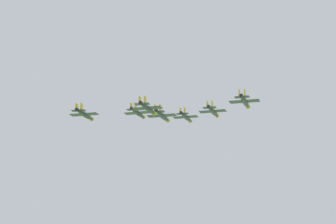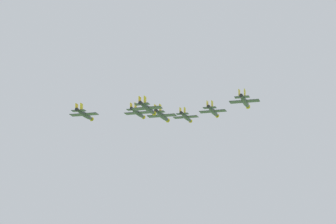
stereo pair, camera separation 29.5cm
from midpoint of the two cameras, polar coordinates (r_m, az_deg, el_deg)
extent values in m
ellipsoid|color=#2D3338|center=(299.33, 1.53, -0.43)|extent=(6.58, 14.61, 1.90)
cone|color=gold|center=(307.06, 1.93, -0.79)|extent=(2.14, 2.32, 1.62)
ellipsoid|color=#334751|center=(302.55, 1.69, -0.44)|extent=(2.17, 2.86, 1.11)
cube|color=#2D3338|center=(298.61, 1.49, -0.42)|extent=(11.09, 6.61, 0.19)
cube|color=gold|center=(299.85, 0.62, -0.47)|extent=(1.68, 3.12, 0.23)
cube|color=gold|center=(297.47, 2.38, -0.34)|extent=(1.68, 3.12, 0.23)
cube|color=#2D3338|center=(293.51, 1.22, -0.15)|extent=(5.55, 3.84, 0.19)
cube|color=gold|center=(294.38, 1.05, 0.08)|extent=(0.92, 2.08, 2.75)
cube|color=gold|center=(293.89, 1.41, 0.11)|extent=(0.92, 2.08, 2.75)
cylinder|color=black|center=(292.01, 1.13, -0.07)|extent=(1.60, 1.43, 1.33)
ellipsoid|color=#2D3338|center=(285.88, -2.44, -0.10)|extent=(6.60, 14.56, 1.90)
cone|color=gold|center=(293.43, -1.92, -0.48)|extent=(2.14, 2.32, 1.61)
ellipsoid|color=#334751|center=(289.03, -2.23, -0.11)|extent=(2.17, 2.85, 1.11)
cube|color=#2D3338|center=(285.18, -2.49, -0.08)|extent=(11.06, 6.62, 0.19)
cube|color=gold|center=(286.71, -3.38, -0.14)|extent=(1.69, 3.11, 0.23)
cube|color=gold|center=(283.73, -1.58, 0.00)|extent=(1.69, 3.11, 0.23)
cube|color=#2D3338|center=(280.21, -2.85, 0.21)|extent=(5.54, 3.84, 0.19)
cube|color=gold|center=(281.13, -3.01, 0.45)|extent=(0.93, 2.07, 2.74)
cube|color=gold|center=(280.53, -2.64, 0.48)|extent=(0.93, 2.07, 2.74)
cylinder|color=black|center=(278.75, -2.95, 0.29)|extent=(1.60, 1.43, 1.33)
ellipsoid|color=#2D3338|center=(277.62, 3.75, 0.04)|extent=(6.64, 14.65, 1.91)
cone|color=gold|center=(285.45, 4.12, -0.36)|extent=(2.15, 2.33, 1.62)
ellipsoid|color=#334751|center=(280.89, 3.90, 0.02)|extent=(2.18, 2.87, 1.11)
cube|color=#2D3338|center=(276.89, 3.72, 0.06)|extent=(11.12, 6.66, 0.19)
cube|color=gold|center=(277.95, 2.76, 0.00)|extent=(1.70, 3.13, 0.23)
cube|color=gold|center=(275.95, 4.69, 0.14)|extent=(1.70, 3.13, 0.23)
cube|color=#2D3338|center=(271.74, 3.46, 0.36)|extent=(5.57, 3.86, 0.19)
cube|color=gold|center=(272.58, 3.28, 0.61)|extent=(0.93, 2.09, 2.75)
cube|color=gold|center=(272.17, 3.67, 0.63)|extent=(0.93, 2.09, 2.75)
cylinder|color=black|center=(270.22, 3.39, 0.44)|extent=(1.61, 1.44, 1.34)
ellipsoid|color=#2D3338|center=(273.34, -6.79, -0.22)|extent=(7.23, 15.05, 1.97)
cone|color=gold|center=(281.06, -6.16, -0.63)|extent=(2.26, 2.44, 1.68)
ellipsoid|color=#334751|center=(276.57, -6.53, -0.24)|extent=(2.31, 2.98, 1.15)
cube|color=#2D3338|center=(272.63, -6.85, -0.20)|extent=(11.49, 7.13, 0.20)
cube|color=gold|center=(274.46, -7.81, -0.26)|extent=(1.83, 3.22, 0.24)
cube|color=gold|center=(270.90, -5.88, -0.13)|extent=(1.83, 3.22, 0.24)
cube|color=#2D3338|center=(267.56, -7.30, 0.11)|extent=(5.77, 4.10, 0.20)
cube|color=gold|center=(268.56, -7.46, 0.37)|extent=(1.02, 2.14, 2.85)
cube|color=gold|center=(267.83, -7.07, 0.40)|extent=(1.02, 2.14, 2.85)
cylinder|color=black|center=(266.07, -7.43, 0.20)|extent=(1.68, 1.51, 1.38)
ellipsoid|color=#2D3338|center=(256.74, 6.34, 0.85)|extent=(7.19, 15.10, 1.98)
cone|color=gold|center=(264.93, 6.63, 0.38)|extent=(2.26, 2.44, 1.68)
ellipsoid|color=#334751|center=(260.16, 6.45, 0.82)|extent=(2.31, 2.99, 1.15)
cube|color=#2D3338|center=(255.98, 6.31, 0.87)|extent=(11.51, 7.11, 0.20)
cube|color=gold|center=(256.75, 5.23, 0.81)|extent=(1.82, 3.23, 0.24)
cube|color=gold|center=(255.34, 7.41, 0.96)|extent=(1.82, 3.23, 0.24)
cube|color=#2D3338|center=(250.59, 6.11, 1.23)|extent=(5.78, 4.10, 0.20)
cube|color=gold|center=(251.42, 5.89, 1.51)|extent=(1.01, 2.15, 2.85)
cube|color=gold|center=(251.13, 6.34, 1.54)|extent=(1.01, 2.15, 2.85)
cylinder|color=black|center=(249.00, 6.05, 1.33)|extent=(1.68, 1.51, 1.38)
ellipsoid|color=#2D3338|center=(262.56, -0.43, -0.32)|extent=(6.93, 14.93, 1.95)
cone|color=gold|center=(270.44, 0.06, -0.74)|extent=(2.22, 2.39, 1.66)
ellipsoid|color=#334751|center=(265.84, -0.23, -0.34)|extent=(2.25, 2.94, 1.14)
cube|color=#2D3338|center=(261.83, -0.48, -0.31)|extent=(11.36, 6.90, 0.19)
cube|color=gold|center=(263.20, -1.50, -0.36)|extent=(1.76, 3.19, 0.23)
cube|color=gold|center=(260.56, 0.55, -0.22)|extent=(1.76, 3.19, 0.23)
cube|color=#2D3338|center=(256.64, -0.83, 0.01)|extent=(5.70, 3.99, 0.19)
cube|color=gold|center=(257.55, -1.02, 0.28)|extent=(0.97, 2.13, 2.82)
cube|color=gold|center=(257.01, -0.60, 0.31)|extent=(0.97, 2.13, 2.82)
cylinder|color=black|center=(255.11, -0.94, 0.10)|extent=(1.65, 1.48, 1.36)
ellipsoid|color=#2D3338|center=(244.92, -1.63, 0.29)|extent=(6.50, 14.57, 1.90)
cone|color=gold|center=(252.47, -1.05, -0.16)|extent=(2.13, 2.31, 1.61)
ellipsoid|color=#334751|center=(248.08, -1.40, 0.27)|extent=(2.15, 2.85, 1.11)
cube|color=#2D3338|center=(244.21, -1.69, 0.31)|extent=(11.05, 6.56, 0.19)
cube|color=gold|center=(245.72, -2.74, 0.24)|extent=(1.67, 3.11, 0.23)
cube|color=gold|center=(242.82, -0.63, 0.40)|extent=(1.67, 3.11, 0.23)
cube|color=#2D3338|center=(239.25, -2.10, 0.65)|extent=(5.53, 3.81, 0.19)
cube|color=gold|center=(240.18, -2.29, 0.93)|extent=(0.91, 2.08, 2.74)
cube|color=gold|center=(239.59, -1.86, 0.97)|extent=(0.91, 2.08, 2.74)
cylinder|color=black|center=(237.79, -2.22, 0.75)|extent=(1.59, 1.42, 1.33)
camera|label=1|loc=(0.15, -89.97, -0.01)|focal=74.46mm
camera|label=2|loc=(0.15, 90.03, 0.01)|focal=74.46mm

